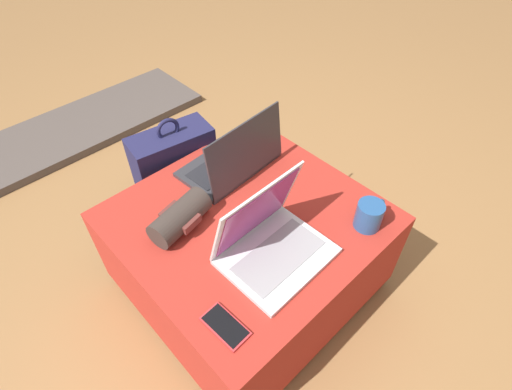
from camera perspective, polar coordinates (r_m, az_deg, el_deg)
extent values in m
plane|color=#9E7042|center=(1.69, -1.02, -12.29)|extent=(14.00, 14.00, 0.00)
cube|color=maroon|center=(1.67, -1.03, -11.83)|extent=(0.79, 0.77, 0.05)
cube|color=#B22D23|center=(1.50, -1.13, -7.59)|extent=(0.82, 0.80, 0.36)
cube|color=silver|center=(1.25, 3.04, -8.72)|extent=(0.33, 0.26, 0.02)
cube|color=#9E9EA3|center=(1.24, 3.27, -8.63)|extent=(0.29, 0.15, 0.00)
cube|color=silver|center=(1.18, -0.01, -2.44)|extent=(0.32, 0.09, 0.25)
cube|color=#B23D93|center=(1.18, 0.16, -2.60)|extent=(0.29, 0.07, 0.22)
cube|color=#333338|center=(1.54, -3.98, 4.44)|extent=(0.38, 0.25, 0.02)
cube|color=#232328|center=(1.54, -4.14, 4.80)|extent=(0.33, 0.15, 0.00)
cube|color=#333338|center=(1.41, -1.37, 6.32)|extent=(0.37, 0.06, 0.22)
cube|color=#1E4799|center=(1.41, -1.52, 6.39)|extent=(0.32, 0.05, 0.20)
cube|color=red|center=(1.13, -4.42, -18.18)|extent=(0.08, 0.14, 0.01)
cube|color=black|center=(1.13, -4.43, -18.08)|extent=(0.07, 0.13, 0.00)
cube|color=#23234C|center=(1.78, -11.17, 2.44)|extent=(0.35, 0.20, 0.47)
cube|color=#1E1E41|center=(1.91, -12.03, 1.98)|extent=(0.27, 0.09, 0.21)
torus|color=#23234C|center=(1.62, -12.46, 9.17)|extent=(0.10, 0.03, 0.10)
cylinder|color=#3D332D|center=(1.32, -10.78, -3.13)|extent=(0.23, 0.14, 0.09)
cube|color=brown|center=(1.32, -10.78, -3.13)|extent=(0.10, 0.13, 0.03)
cylinder|color=#285693|center=(1.35, 15.83, -2.84)|extent=(0.09, 0.09, 0.10)
torus|color=#285693|center=(1.38, 16.96, -1.79)|extent=(0.07, 0.02, 0.07)
cube|color=#564C47|center=(2.63, -23.48, 9.06)|extent=(1.40, 0.50, 0.04)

